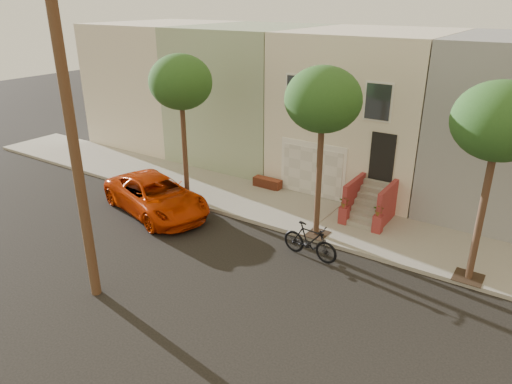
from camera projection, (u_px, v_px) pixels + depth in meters
The scene contains 8 objects.
ground at pixel (235, 275), 15.52m from camera, with size 90.00×90.00×0.00m, color black.
sidewalk at pixel (310, 216), 19.60m from camera, with size 40.00×3.70×0.15m, color gray.
house_row at pixel (369, 106), 22.72m from camera, with size 33.10×11.70×7.00m.
tree_left at pixel (181, 83), 19.32m from camera, with size 2.70×2.57×6.30m.
tree_mid at pixel (323, 101), 15.99m from camera, with size 2.70×2.57×6.30m.
tree_right at pixel (500, 123), 13.17m from camera, with size 2.70×2.57×6.30m.
pickup_truck at pixel (156, 196), 19.81m from camera, with size 2.54×5.50×1.53m, color #B82B00.
motorcycle at pixel (310, 241), 16.37m from camera, with size 0.61×2.15×1.29m, color black.
Camera 1 is at (7.95, -10.65, 8.50)m, focal length 32.88 mm.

